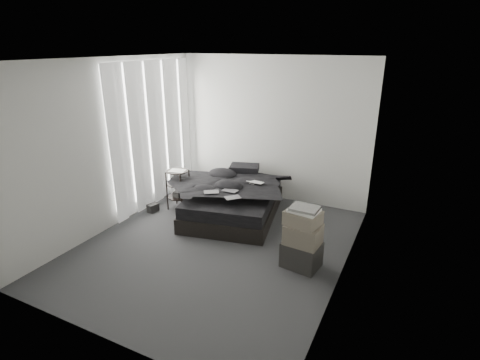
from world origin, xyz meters
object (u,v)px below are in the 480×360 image
at_px(bed, 234,208).
at_px(laptop, 254,179).
at_px(side_stand, 178,190).
at_px(box_lower, 301,254).

xyz_separation_m(bed, laptop, (0.32, 0.11, 0.55)).
bearing_deg(bed, laptop, 7.50).
height_order(side_stand, box_lower, side_stand).
bearing_deg(bed, box_lower, -45.08).
distance_m(bed, box_lower, 1.81).
height_order(laptop, box_lower, laptop).
relative_size(bed, box_lower, 3.92).
height_order(bed, laptop, laptop).
bearing_deg(side_stand, laptop, 11.86).
bearing_deg(laptop, box_lower, -36.64).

